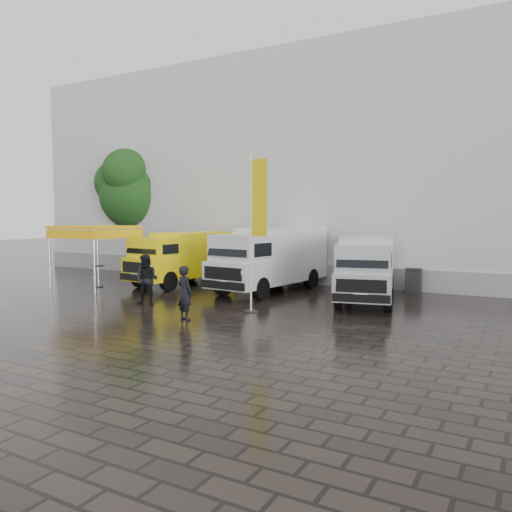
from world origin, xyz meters
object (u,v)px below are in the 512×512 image
at_px(van_silver, 367,269).
at_px(wheelie_bin, 414,280).
at_px(van_yellow, 181,259).
at_px(flagpole, 256,223).
at_px(cocktail_table, 99,276).
at_px(person_front, 185,293).
at_px(van_white, 270,260).
at_px(canopy_tent, 94,230).
at_px(person_tent, 147,280).

distance_m(van_silver, wheelie_bin, 3.51).
relative_size(van_yellow, flagpole, 1.01).
relative_size(van_yellow, van_silver, 0.94).
relative_size(cocktail_table, person_front, 0.58).
distance_m(van_yellow, van_white, 4.83).
bearing_deg(wheelie_bin, person_front, -120.19).
xyz_separation_m(van_white, canopy_tent, (-7.93, -2.84, 1.31)).
relative_size(van_white, person_front, 3.73).
xyz_separation_m(van_yellow, van_white, (4.82, 0.23, 0.14)).
xyz_separation_m(van_yellow, person_front, (5.30, -6.65, -0.40)).
relative_size(van_silver, flagpole, 1.07).
height_order(van_yellow, cocktail_table, van_yellow).
bearing_deg(person_tent, wheelie_bin, 29.25).
height_order(van_yellow, van_silver, van_silver).
xyz_separation_m(cocktail_table, wheelie_bin, (13.60, 5.48, 0.03)).
xyz_separation_m(canopy_tent, wheelie_bin, (13.65, 5.61, -2.19)).
bearing_deg(flagpole, cocktail_table, 169.12).
relative_size(van_white, cocktail_table, 6.39).
bearing_deg(van_yellow, flagpole, -26.63).
relative_size(canopy_tent, cocktail_table, 3.02).
height_order(flagpole, wheelie_bin, flagpole).
bearing_deg(van_yellow, cocktail_table, -134.35).
bearing_deg(person_tent, flagpole, -5.46).
relative_size(flagpole, person_tent, 2.88).
relative_size(van_white, flagpole, 1.19).
relative_size(van_silver, wheelie_bin, 5.44).
height_order(cocktail_table, person_front, person_front).
xyz_separation_m(van_yellow, cocktail_table, (-3.05, -2.48, -0.78)).
distance_m(van_white, person_front, 6.91).
bearing_deg(van_yellow, van_silver, 5.15).
height_order(van_yellow, person_tent, van_yellow).
bearing_deg(canopy_tent, flagpole, -10.09).
xyz_separation_m(person_front, person_tent, (-3.00, 1.56, 0.08)).
bearing_deg(cocktail_table, van_white, 18.96).
relative_size(person_front, person_tent, 0.92).
bearing_deg(van_white, canopy_tent, -153.70).
height_order(van_silver, person_front, van_silver).
xyz_separation_m(van_white, wheelie_bin, (5.72, 2.78, -0.89)).
xyz_separation_m(canopy_tent, person_tent, (5.40, -2.48, -1.78)).
distance_m(wheelie_bin, person_tent, 11.56).
xyz_separation_m(van_silver, flagpole, (-2.74, -4.11, 1.85)).
distance_m(flagpole, cocktail_table, 10.22).
xyz_separation_m(flagpole, cocktail_table, (-9.69, 1.86, -2.63)).
xyz_separation_m(van_silver, cocktail_table, (-12.44, -2.25, -0.78)).
height_order(van_yellow, flagpole, flagpole).
height_order(van_silver, cocktail_table, van_silver).
height_order(canopy_tent, cocktail_table, canopy_tent).
bearing_deg(person_tent, person_front, -42.60).
xyz_separation_m(van_yellow, wheelie_bin, (10.54, 3.00, -0.74)).
distance_m(canopy_tent, person_tent, 6.20).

